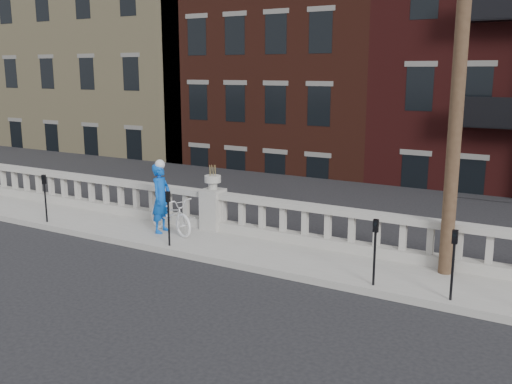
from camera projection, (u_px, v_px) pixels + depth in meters
The scene contains 12 objects.
ground at pixel (109, 279), 12.17m from camera, with size 120.00×120.00×0.00m, color black.
sidewalk at pixel (193, 240), 14.69m from camera, with size 32.00×2.20×0.15m, color #99978E.
balustrade at pixel (213, 211), 15.37m from camera, with size 28.00×0.34×1.03m.
planter_pedestal at pixel (213, 204), 15.33m from camera, with size 0.55×0.55×1.76m.
lower_level at pixel (422, 103), 30.78m from camera, with size 80.00×44.00×20.80m.
utility_pole at pixel (463, 24), 11.05m from camera, with size 1.60×0.28×10.00m.
parking_meter_a at pixel (45, 193), 16.00m from camera, with size 0.10×0.09×1.36m.
parking_meter_b at pixel (168, 212), 13.81m from camera, with size 0.10×0.09×1.36m.
parking_meter_c at pixel (375, 245), 11.24m from camera, with size 0.10×0.09×1.36m.
parking_meter_d at pixel (454, 257), 10.50m from camera, with size 0.10×0.09×1.36m.
bicycle at pixel (170, 215), 15.02m from camera, with size 0.65×1.87×0.98m, color white.
cyclist at pixel (161, 198), 15.00m from camera, with size 0.67×0.44×1.84m, color blue.
Camera 1 is at (8.56, -8.33, 4.36)m, focal length 40.00 mm.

